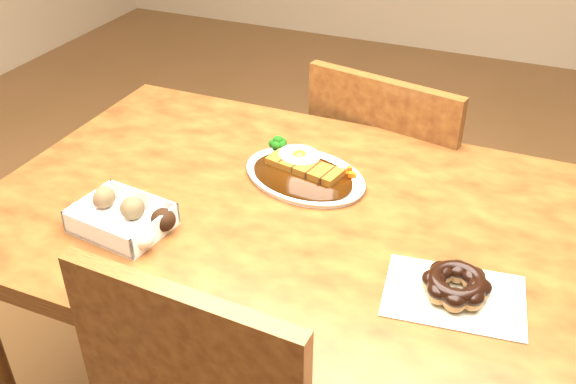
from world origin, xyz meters
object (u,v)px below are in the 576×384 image
at_px(chair_far, 394,195).
at_px(donut_box, 122,217).
at_px(katsu_curry_plate, 304,172).
at_px(table, 289,247).
at_px(pon_de_ring, 456,286).

xyz_separation_m(chair_far, donut_box, (-0.36, -0.72, 0.30)).
bearing_deg(chair_far, katsu_curry_plate, 86.89).
distance_m(table, donut_box, 0.34).
height_order(donut_box, pon_de_ring, donut_box).
bearing_deg(table, donut_box, -144.82).
bearing_deg(donut_box, chair_far, 63.72).
bearing_deg(table, pon_de_ring, -20.67).
xyz_separation_m(katsu_curry_plate, donut_box, (-0.25, -0.30, 0.01)).
xyz_separation_m(table, pon_de_ring, (0.35, -0.13, 0.12)).
relative_size(table, pon_de_ring, 4.92).
distance_m(chair_far, pon_de_ring, 0.77).
relative_size(chair_far, pon_de_ring, 3.56).
bearing_deg(pon_de_ring, chair_far, 110.96).
bearing_deg(chair_far, table, 91.46).
distance_m(katsu_curry_plate, donut_box, 0.39).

